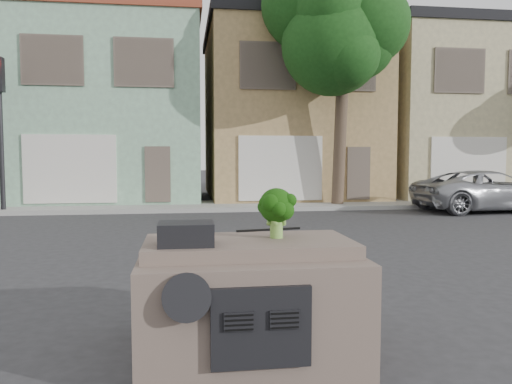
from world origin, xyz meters
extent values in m
plane|color=#303033|center=(0.00, 0.00, 0.00)|extent=(120.00, 120.00, 0.00)
cube|color=gray|center=(0.00, 10.50, 0.07)|extent=(40.00, 3.00, 0.15)
cube|color=#83AD8E|center=(-3.50, 14.50, 3.77)|extent=(7.20, 8.20, 7.55)
cube|color=#A18252|center=(4.00, 14.50, 3.77)|extent=(7.20, 8.20, 7.55)
cube|color=tan|center=(11.50, 14.50, 3.77)|extent=(7.20, 8.20, 7.55)
imported|color=#A2A3AA|center=(9.75, 8.05, 0.00)|extent=(5.17, 2.58, 1.41)
cube|color=black|center=(-6.50, 9.50, 2.55)|extent=(0.40, 0.40, 5.10)
cube|color=#163F13|center=(5.00, 9.80, 4.25)|extent=(4.40, 4.00, 8.50)
cube|color=brown|center=(0.00, -3.00, 0.56)|extent=(2.00, 1.80, 1.12)
cube|color=black|center=(-0.58, -3.35, 1.22)|extent=(0.48, 0.38, 0.20)
cube|color=black|center=(0.28, -2.62, 1.13)|extent=(0.69, 0.15, 0.02)
cube|color=#103307|center=(0.27, -3.08, 1.36)|extent=(0.56, 0.56, 0.49)
camera|label=1|loc=(-0.59, -7.72, 1.90)|focal=35.00mm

